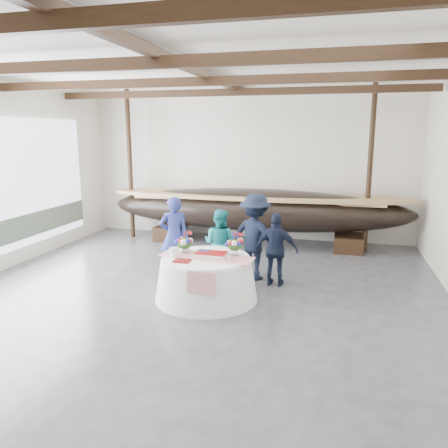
# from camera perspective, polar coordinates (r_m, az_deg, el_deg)

# --- Properties ---
(floor) EXTENTS (10.00, 12.00, 0.01)m
(floor) POSITION_cam_1_polar(r_m,az_deg,el_deg) (8.42, -5.13, -10.82)
(floor) COLOR #3D3D42
(floor) RESTS_ON ground
(wall_back) EXTENTS (10.00, 0.02, 4.50)m
(wall_back) POSITION_cam_1_polar(r_m,az_deg,el_deg) (13.60, 3.22, 7.67)
(wall_back) COLOR silver
(wall_back) RESTS_ON ground
(ceiling) EXTENTS (10.00, 12.00, 0.01)m
(ceiling) POSITION_cam_1_polar(r_m,az_deg,el_deg) (7.87, -5.77, 21.02)
(ceiling) COLOR white
(ceiling) RESTS_ON wall_back
(pavilion_structure) EXTENTS (9.80, 11.76, 4.50)m
(pavilion_structure) POSITION_cam_1_polar(r_m,az_deg,el_deg) (8.61, -3.67, 16.92)
(pavilion_structure) COLOR black
(pavilion_structure) RESTS_ON ground
(longboat_display) EXTENTS (8.83, 1.77, 1.66)m
(longboat_display) POSITION_cam_1_polar(r_m,az_deg,el_deg) (12.69, 4.13, 1.92)
(longboat_display) COLOR black
(longboat_display) RESTS_ON ground
(banquet_table) EXTENTS (2.02, 2.02, 0.86)m
(banquet_table) POSITION_cam_1_polar(r_m,az_deg,el_deg) (8.67, -2.33, -7.05)
(banquet_table) COLOR white
(banquet_table) RESTS_ON ground
(tabletop_items) EXTENTS (1.91, 0.97, 0.40)m
(tabletop_items) POSITION_cam_1_polar(r_m,az_deg,el_deg) (8.66, -2.40, -3.07)
(tabletop_items) COLOR #B71225
(tabletop_items) RESTS_ON banquet_table
(guest_woman_blue) EXTENTS (0.80, 0.70, 1.84)m
(guest_woman_blue) POSITION_cam_1_polar(r_m,az_deg,el_deg) (10.08, -6.54, -1.54)
(guest_woman_blue) COLOR navy
(guest_woman_blue) RESTS_ON ground
(guest_woman_teal) EXTENTS (0.88, 0.75, 1.58)m
(guest_woman_teal) POSITION_cam_1_polar(r_m,az_deg,el_deg) (9.85, -0.58, -2.55)
(guest_woman_teal) COLOR teal
(guest_woman_teal) RESTS_ON ground
(guest_man_left) EXTENTS (1.42, 1.12, 1.93)m
(guest_man_left) POSITION_cam_1_polar(r_m,az_deg,el_deg) (9.73, 4.08, -1.68)
(guest_man_left) COLOR black
(guest_man_left) RESTS_ON ground
(guest_man_right) EXTENTS (0.95, 0.45, 1.58)m
(guest_man_right) POSITION_cam_1_polar(r_m,az_deg,el_deg) (9.37, 6.84, -3.37)
(guest_man_right) COLOR black
(guest_man_right) RESTS_ON ground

